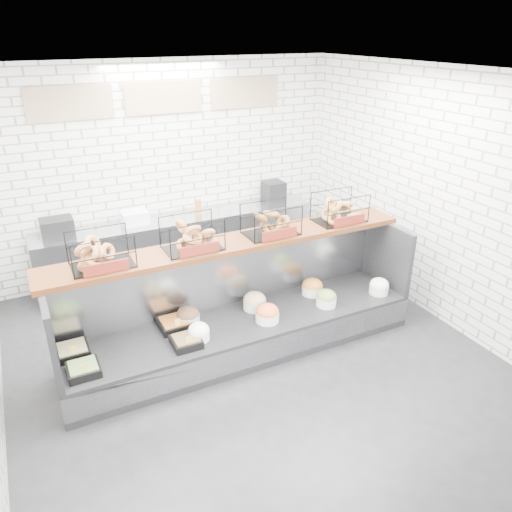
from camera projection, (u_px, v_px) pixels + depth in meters
ground at (255, 363)px, 5.49m from camera, size 5.50×5.50×0.00m
room_shell at (228, 167)px, 5.11m from camera, size 5.02×5.51×3.01m
display_case at (241, 322)px, 5.63m from camera, size 4.00×0.90×1.20m
bagel_shelf at (233, 231)px, 5.33m from camera, size 4.10×0.50×0.40m
prep_counter at (180, 245)px, 7.26m from camera, size 4.00×0.60×1.20m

